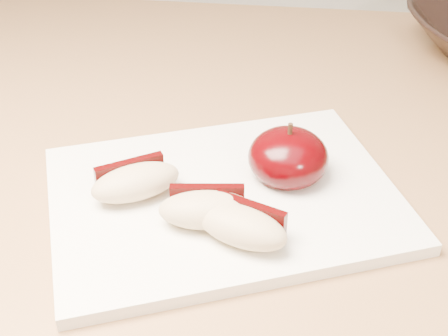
# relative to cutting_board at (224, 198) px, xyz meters

# --- Properties ---
(back_cabinet) EXTENTS (2.40, 0.62, 0.94)m
(back_cabinet) POSITION_rel_cutting_board_xyz_m (0.03, 0.83, -0.44)
(back_cabinet) COLOR silver
(back_cabinet) RESTS_ON ground
(cutting_board) EXTENTS (0.34, 0.30, 0.01)m
(cutting_board) POSITION_rel_cutting_board_xyz_m (0.00, 0.00, 0.00)
(cutting_board) COLOR white
(cutting_board) RESTS_ON island_counter
(apple_half) EXTENTS (0.08, 0.08, 0.06)m
(apple_half) POSITION_rel_cutting_board_xyz_m (0.05, 0.03, 0.02)
(apple_half) COLOR #2D0002
(apple_half) RESTS_ON cutting_board
(apple_wedge_a) EXTENTS (0.08, 0.07, 0.03)m
(apple_wedge_a) POSITION_rel_cutting_board_xyz_m (-0.07, -0.01, 0.02)
(apple_wedge_a) COLOR tan
(apple_wedge_a) RESTS_ON cutting_board
(apple_wedge_b) EXTENTS (0.08, 0.05, 0.03)m
(apple_wedge_b) POSITION_rel_cutting_board_xyz_m (-0.01, -0.04, 0.02)
(apple_wedge_b) COLOR tan
(apple_wedge_b) RESTS_ON cutting_board
(apple_wedge_c) EXTENTS (0.08, 0.06, 0.03)m
(apple_wedge_c) POSITION_rel_cutting_board_xyz_m (0.02, -0.05, 0.02)
(apple_wedge_c) COLOR tan
(apple_wedge_c) RESTS_ON cutting_board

